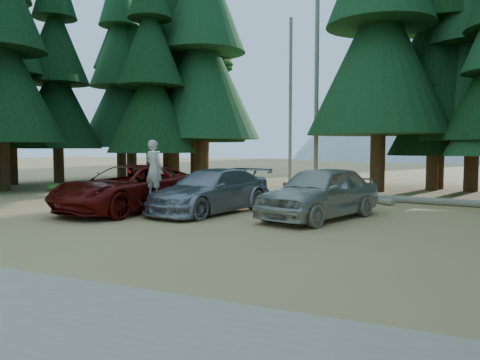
{
  "coord_description": "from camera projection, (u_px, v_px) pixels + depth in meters",
  "views": [
    {
      "loc": [
        7.74,
        -10.95,
        2.33
      ],
      "look_at": [
        1.32,
        3.16,
        1.25
      ],
      "focal_mm": 35.0,
      "sensor_mm": 36.0,
      "label": 1
    }
  ],
  "objects": [
    {
      "name": "shrub_right",
      "position": [
        320.0,
        197.0,
        19.4
      ],
      "size": [
        1.06,
        1.06,
        0.58
      ],
      "primitive_type": "ellipsoid",
      "color": "#306B20",
      "rests_on": "ground"
    },
    {
      "name": "shrub_far_left",
      "position": [
        158.0,
        193.0,
        21.07
      ],
      "size": [
        0.97,
        0.97,
        0.53
      ],
      "primitive_type": "ellipsoid",
      "color": "#306B20",
      "rests_on": "ground"
    },
    {
      "name": "shrub_far_right",
      "position": [
        340.0,
        194.0,
        19.77
      ],
      "size": [
        1.38,
        1.38,
        0.76
      ],
      "primitive_type": "ellipsoid",
      "color": "#306B20",
      "rests_on": "ground"
    },
    {
      "name": "shrub_edge_west",
      "position": [
        54.0,
        187.0,
        24.83
      ],
      "size": [
        0.79,
        0.79,
        0.43
      ],
      "primitive_type": "ellipsoid",
      "color": "#306B20",
      "rests_on": "ground"
    },
    {
      "name": "ground",
      "position": [
        152.0,
        229.0,
        13.3
      ],
      "size": [
        160.0,
        160.0,
        0.0
      ],
      "primitive_type": "plane",
      "color": "#AB8248",
      "rests_on": "ground"
    },
    {
      "name": "shrub_left",
      "position": [
        234.0,
        191.0,
        23.15
      ],
      "size": [
        0.67,
        0.67,
        0.37
      ],
      "primitive_type": "ellipsoid",
      "color": "#306B20",
      "rests_on": "ground"
    },
    {
      "name": "silver_minivan_right",
      "position": [
        320.0,
        192.0,
        15.28
      ],
      "size": [
        3.5,
        5.49,
        1.74
      ],
      "primitive_type": "imported",
      "rotation": [
        0.0,
        0.0,
        -0.31
      ],
      "color": "#B0AB9D",
      "rests_on": "ground"
    },
    {
      "name": "silver_minivan_center",
      "position": [
        211.0,
        191.0,
        16.75
      ],
      "size": [
        3.24,
        5.71,
        1.56
      ],
      "primitive_type": "imported",
      "rotation": [
        0.0,
        0.0,
        -0.21
      ],
      "color": "#929499",
      "rests_on": "ground"
    },
    {
      "name": "snag_front",
      "position": [
        317.0,
        81.0,
        25.72
      ],
      "size": [
        0.24,
        0.24,
        12.0
      ],
      "primitive_type": "cylinder",
      "color": "gray",
      "rests_on": "ground"
    },
    {
      "name": "shrub_center_right",
      "position": [
        271.0,
        197.0,
        19.71
      ],
      "size": [
        0.81,
        0.81,
        0.44
      ],
      "primitive_type": "ellipsoid",
      "color": "#306B20",
      "rests_on": "ground"
    },
    {
      "name": "shrub_center_left",
      "position": [
        218.0,
        188.0,
        23.62
      ],
      "size": [
        0.99,
        0.99,
        0.55
      ],
      "primitive_type": "ellipsoid",
      "color": "#306B20",
      "rests_on": "ground"
    },
    {
      "name": "log_right",
      "position": [
        421.0,
        201.0,
        19.27
      ],
      "size": [
        4.5,
        0.99,
        0.29
      ],
      "primitive_type": "cylinder",
      "rotation": [
        0.0,
        1.57,
        -0.16
      ],
      "color": "gray",
      "rests_on": "ground"
    },
    {
      "name": "mountain_peak",
      "position": [
        398.0,
        96.0,
        93.6
      ],
      "size": [
        48.0,
        50.0,
        28.0
      ],
      "color": "gray",
      "rests_on": "ground"
    },
    {
      "name": "log_mid",
      "position": [
        368.0,
        199.0,
        20.03
      ],
      "size": [
        2.51,
        2.35,
        0.26
      ],
      "primitive_type": "cylinder",
      "rotation": [
        0.0,
        1.57,
        -0.75
      ],
      "color": "gray",
      "rests_on": "ground"
    },
    {
      "name": "forest_belt_north",
      "position": [
        304.0,
        188.0,
        26.92
      ],
      "size": [
        36.0,
        7.0,
        22.0
      ],
      "primitive_type": null,
      "color": "black",
      "rests_on": "ground"
    },
    {
      "name": "log_left",
      "position": [
        174.0,
        190.0,
        23.61
      ],
      "size": [
        4.38,
        2.58,
        0.34
      ],
      "primitive_type": "cylinder",
      "rotation": [
        0.0,
        1.57,
        0.5
      ],
      "color": "gray",
      "rests_on": "ground"
    },
    {
      "name": "snag_back",
      "position": [
        290.0,
        103.0,
        27.98
      ],
      "size": [
        0.2,
        0.2,
        10.0
      ],
      "primitive_type": "cylinder",
      "color": "gray",
      "rests_on": "ground"
    },
    {
      "name": "frisbee_player",
      "position": [
        154.0,
        168.0,
        15.81
      ],
      "size": [
        0.77,
        0.57,
        1.94
      ],
      "rotation": [
        0.0,
        0.0,
        2.99
      ],
      "color": "beige",
      "rests_on": "ground"
    },
    {
      "name": "red_pickup",
      "position": [
        129.0,
        188.0,
        17.07
      ],
      "size": [
        3.47,
        6.36,
        1.69
      ],
      "primitive_type": "imported",
      "rotation": [
        0.0,
        0.0,
        -0.11
      ],
      "color": "#600B08",
      "rests_on": "ground"
    }
  ]
}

